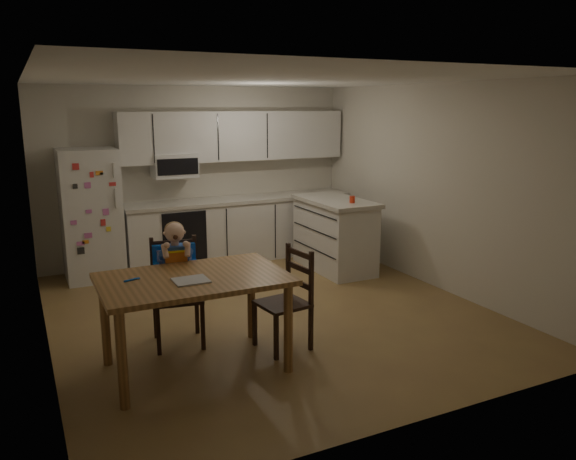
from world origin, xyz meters
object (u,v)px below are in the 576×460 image
(dining_table, at_px, (194,289))
(chair_side, at_px, (291,292))
(refrigerator, at_px, (91,215))
(kitchen_island, at_px, (335,234))
(red_cup, at_px, (352,199))
(chair_booster, at_px, (176,270))

(dining_table, distance_m, chair_side, 0.96)
(refrigerator, height_order, kitchen_island, refrigerator)
(refrigerator, height_order, chair_side, refrigerator)
(red_cup, bearing_deg, dining_table, -146.97)
(refrigerator, relative_size, kitchen_island, 1.27)
(dining_table, height_order, chair_side, chair_side)
(red_cup, xyz_separation_m, dining_table, (-2.67, -1.73, -0.31))
(refrigerator, xyz_separation_m, red_cup, (3.10, -1.39, 0.18))
(kitchen_island, distance_m, red_cup, 0.64)
(red_cup, distance_m, chair_side, 2.45)
(dining_table, bearing_deg, refrigerator, 97.85)
(refrigerator, height_order, red_cup, refrigerator)
(chair_side, bearing_deg, chair_booster, -128.24)
(kitchen_island, bearing_deg, dining_table, -141.42)
(kitchen_island, distance_m, chair_booster, 3.01)
(kitchen_island, relative_size, chair_side, 1.41)
(refrigerator, relative_size, chair_side, 1.79)
(red_cup, distance_m, chair_booster, 2.90)
(kitchen_island, xyz_separation_m, dining_table, (-2.62, -2.09, 0.22))
(dining_table, relative_size, chair_booster, 1.30)
(refrigerator, bearing_deg, chair_booster, -80.07)
(chair_side, bearing_deg, kitchen_island, 132.92)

